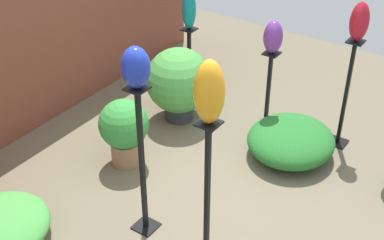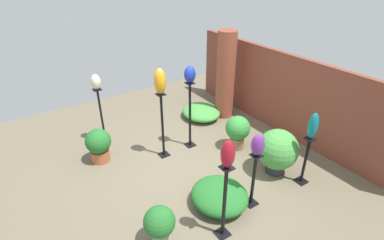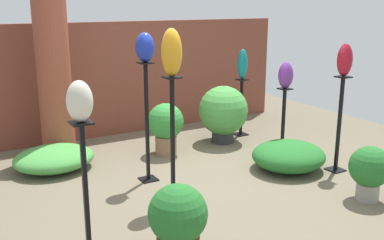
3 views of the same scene
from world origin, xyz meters
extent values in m
plane|color=#6B604C|center=(0.00, 0.00, 0.00)|extent=(8.00, 8.00, 0.00)
cube|color=brown|center=(0.00, 2.44, 0.90)|extent=(5.60, 0.12, 1.80)
cylinder|color=brown|center=(-1.31, 1.84, 1.06)|extent=(0.45, 0.45, 2.12)
cube|color=black|center=(1.36, 0.22, 0.01)|extent=(0.20, 0.20, 0.01)
cube|color=black|center=(1.36, 0.22, 0.48)|extent=(0.04, 0.04, 0.96)
cube|color=black|center=(1.36, 0.22, 0.95)|extent=(0.16, 0.16, 0.01)
cube|color=black|center=(1.47, 1.35, 0.01)|extent=(0.20, 0.20, 0.01)
cube|color=black|center=(1.47, 1.35, 0.46)|extent=(0.04, 0.04, 0.91)
cube|color=black|center=(1.47, 1.35, 0.91)|extent=(0.16, 0.16, 0.01)
cube|color=black|center=(-0.62, -0.28, 0.01)|extent=(0.20, 0.20, 0.01)
cube|color=black|center=(-0.62, -0.28, 0.68)|extent=(0.04, 0.04, 1.35)
cube|color=black|center=(-0.62, -0.28, 1.35)|extent=(0.16, 0.16, 0.02)
cube|color=black|center=(-0.62, 0.36, 0.01)|extent=(0.20, 0.20, 0.01)
cube|color=black|center=(-0.62, 0.36, 0.71)|extent=(0.04, 0.04, 1.43)
cube|color=black|center=(-0.62, 0.36, 1.42)|extent=(0.16, 0.16, 0.02)
cube|color=black|center=(-1.81, -1.09, 0.01)|extent=(0.20, 0.20, 0.01)
cube|color=black|center=(-1.81, -1.09, 0.61)|extent=(0.04, 0.04, 1.22)
cube|color=black|center=(-1.81, -1.09, 1.22)|extent=(0.16, 0.16, 0.02)
cube|color=black|center=(1.58, -0.55, 0.01)|extent=(0.20, 0.20, 0.01)
cube|color=black|center=(1.58, -0.55, 0.61)|extent=(0.04, 0.04, 1.22)
cube|color=black|center=(1.58, -0.55, 1.21)|extent=(0.16, 0.16, 0.02)
ellipsoid|color=#6B2D8C|center=(1.36, 0.22, 1.14)|extent=(0.20, 0.20, 0.35)
ellipsoid|color=#0F727A|center=(1.47, 1.35, 1.15)|extent=(0.15, 0.17, 0.47)
ellipsoid|color=orange|center=(-0.62, -0.28, 1.60)|extent=(0.21, 0.22, 0.49)
ellipsoid|color=#192D9E|center=(-0.62, 0.36, 1.60)|extent=(0.21, 0.23, 0.33)
ellipsoid|color=beige|center=(-1.81, -1.09, 1.38)|extent=(0.20, 0.20, 0.31)
ellipsoid|color=maroon|center=(1.58, -0.55, 1.41)|extent=(0.18, 0.19, 0.40)
cylinder|color=#B25B38|center=(-1.16, -1.40, 0.12)|extent=(0.36, 0.36, 0.24)
sphere|color=#236B28|center=(-1.16, -1.40, 0.45)|extent=(0.49, 0.49, 0.49)
cylinder|color=#936B4C|center=(0.00, 1.12, 0.13)|extent=(0.30, 0.30, 0.26)
sphere|color=#338C38|center=(0.00, 1.12, 0.48)|extent=(0.51, 0.51, 0.51)
cylinder|color=#2D2D33|center=(1.01, 1.17, 0.09)|extent=(0.34, 0.34, 0.18)
sphere|color=#479942|center=(1.01, 1.17, 0.50)|extent=(0.75, 0.75, 0.75)
cylinder|color=gray|center=(1.19, -1.36, 0.10)|extent=(0.24, 0.24, 0.20)
sphere|color=#236B28|center=(1.19, -1.36, 0.39)|extent=(0.45, 0.45, 0.45)
ellipsoid|color=#479942|center=(-1.52, 1.29, 0.15)|extent=(1.01, 0.90, 0.30)
ellipsoid|color=#236B28|center=(1.09, -0.22, 0.18)|extent=(0.95, 0.90, 0.36)
camera|label=1|loc=(-3.25, -1.96, 3.40)|focal=50.00mm
camera|label=2|loc=(3.84, -2.62, 3.56)|focal=28.00mm
camera|label=3|loc=(-2.71, -4.30, 2.09)|focal=42.00mm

